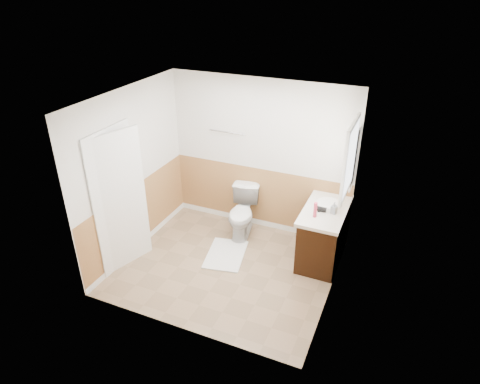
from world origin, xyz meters
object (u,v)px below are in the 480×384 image
at_px(toilet, 242,213).
at_px(vanity_cabinet, 323,235).
at_px(bath_mat, 226,254).
at_px(lotion_bottle, 315,210).
at_px(soap_dispenser, 334,208).

xyz_separation_m(toilet, vanity_cabinet, (1.36, -0.12, 0.01)).
height_order(bath_mat, lotion_bottle, lotion_bottle).
bearing_deg(soap_dispenser, lotion_bottle, -137.63).
bearing_deg(toilet, bath_mat, -101.32).
relative_size(bath_mat, soap_dispenser, 4.65).
bearing_deg(lotion_bottle, soap_dispenser, 42.37).
bearing_deg(lotion_bottle, toilet, 162.13).
relative_size(toilet, bath_mat, 0.98).
xyz_separation_m(bath_mat, soap_dispenser, (1.48, 0.45, 0.93)).
bearing_deg(bath_mat, soap_dispenser, 16.81).
height_order(toilet, vanity_cabinet, vanity_cabinet).
bearing_deg(lotion_bottle, vanity_cabinet, 70.61).
relative_size(bath_mat, lotion_bottle, 3.64).
distance_m(vanity_cabinet, soap_dispenser, 0.56).
height_order(lotion_bottle, soap_dispenser, lotion_bottle).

